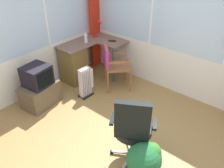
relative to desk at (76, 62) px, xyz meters
The scene contains 13 objects.
ground 2.15m from the desk, 118.56° to the right, with size 4.87×5.28×0.06m, color olive.
north_window_panel 1.39m from the desk, 162.34° to the left, with size 3.87×0.07×2.66m.
east_window_panel 2.27m from the desk, 62.59° to the right, with size 0.07×4.28×2.66m.
curtain_corner 1.21m from the desk, 12.94° to the left, with size 0.33×0.07×2.56m, color red.
desk is the anchor object (origin of this frame).
desk_lamp 0.92m from the desk, ahead, with size 0.23×0.19×0.36m.
tv_remote 0.86m from the desk, 32.53° to the right, with size 0.04×0.15×0.02m, color black.
spray_bottle 0.53m from the desk, 10.89° to the right, with size 0.06×0.06×0.22m.
wooden_armchair 0.80m from the desk, 70.64° to the right, with size 0.68×0.68×0.89m.
office_chair 2.39m from the desk, 115.40° to the right, with size 0.59×0.62×1.07m.
tv_on_stand 1.01m from the desk, behind, with size 0.69×0.52×0.77m.
space_heater 0.64m from the desk, 116.29° to the right, with size 0.31×0.18×0.60m.
potted_plant 2.68m from the desk, 114.90° to the right, with size 0.44×0.44×0.55m.
Camera 1 is at (-1.91, -1.55, 2.66)m, focal length 38.52 mm.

